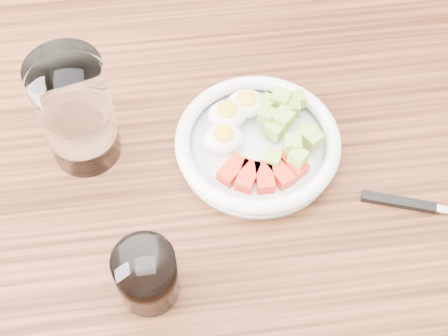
{
  "coord_description": "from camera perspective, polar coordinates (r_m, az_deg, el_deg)",
  "views": [
    {
      "loc": [
        -0.06,
        -0.38,
        1.41
      ],
      "look_at": [
        -0.01,
        0.01,
        0.8
      ],
      "focal_mm": 50.0,
      "sensor_mm": 36.0,
      "label": 1
    }
  ],
  "objects": [
    {
      "name": "water_glass",
      "position": [
        0.74,
        -13.37,
        5.02
      ],
      "size": [
        0.08,
        0.08,
        0.15
      ],
      "primitive_type": "cylinder",
      "color": "white",
      "rests_on": "dining_table"
    },
    {
      "name": "coffee_glass",
      "position": [
        0.66,
        -7.09,
        -9.7
      ],
      "size": [
        0.07,
        0.07,
        0.07
      ],
      "color": "white",
      "rests_on": "dining_table"
    },
    {
      "name": "fork",
      "position": [
        0.76,
        17.46,
        -3.3
      ],
      "size": [
        0.18,
        0.07,
        0.01
      ],
      "color": "black",
      "rests_on": "dining_table"
    },
    {
      "name": "dining_table",
      "position": [
        0.83,
        0.77,
        -5.33
      ],
      "size": [
        1.5,
        0.9,
        0.77
      ],
      "color": "brown",
      "rests_on": "ground"
    },
    {
      "name": "bowl",
      "position": [
        0.76,
        3.02,
        2.51
      ],
      "size": [
        0.2,
        0.2,
        0.05
      ],
      "color": "white",
      "rests_on": "dining_table"
    }
  ]
}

